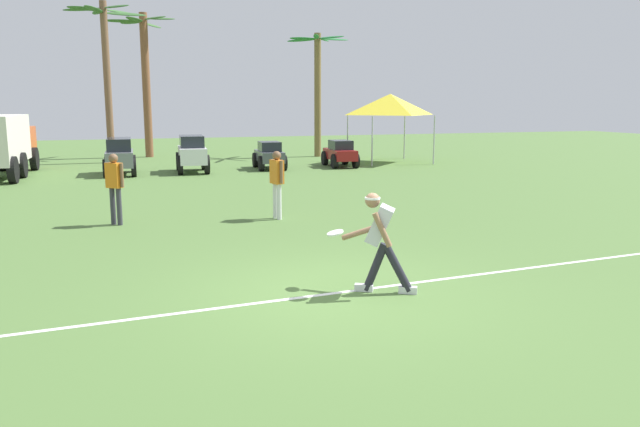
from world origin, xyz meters
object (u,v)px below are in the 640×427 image
(parked_car_slot_a, at_px, (120,155))
(palm_tree_far_left, at_px, (106,64))
(event_tent, at_px, (390,104))
(frisbee_thrower, at_px, (380,237))
(box_truck, at_px, (6,142))
(teammate_midfield, at_px, (115,182))
(parked_car_slot_d, at_px, (340,153))
(frisbee_in_flight, at_px, (335,233))
(teammate_near_sideline, at_px, (277,178))
(palm_tree_left_of_centre, at_px, (146,75))
(palm_tree_right_of_centre, at_px, (318,83))
(parked_car_slot_b, at_px, (192,153))
(parked_car_slot_c, at_px, (269,155))

(parked_car_slot_a, relative_size, palm_tree_far_left, 0.35)
(parked_car_slot_a, relative_size, event_tent, 0.80)
(frisbee_thrower, height_order, box_truck, box_truck)
(teammate_midfield, xyz_separation_m, parked_car_slot_d, (8.98, 10.26, -0.38))
(frisbee_in_flight, distance_m, teammate_near_sideline, 5.44)
(palm_tree_left_of_centre, height_order, palm_tree_right_of_centre, palm_tree_left_of_centre)
(frisbee_thrower, xyz_separation_m, palm_tree_far_left, (-3.56, 21.42, 3.48))
(parked_car_slot_a, xyz_separation_m, event_tent, (11.51, 1.27, 1.83))
(parked_car_slot_b, height_order, box_truck, box_truck)
(parked_car_slot_b, distance_m, parked_car_slot_c, 3.10)
(frisbee_in_flight, height_order, teammate_midfield, teammate_midfield)
(teammate_near_sideline, distance_m, event_tent, 14.48)
(parked_car_slot_b, relative_size, palm_tree_right_of_centre, 0.41)
(frisbee_thrower, bearing_deg, parked_car_slot_c, 81.54)
(palm_tree_far_left, relative_size, palm_tree_left_of_centre, 1.01)
(frisbee_in_flight, relative_size, parked_car_slot_d, 0.11)
(box_truck, relative_size, palm_tree_far_left, 0.86)
(frisbee_thrower, relative_size, palm_tree_right_of_centre, 0.24)
(box_truck, xyz_separation_m, palm_tree_far_left, (3.57, 4.34, 3.05))
(box_truck, bearing_deg, parked_car_slot_b, -5.86)
(box_truck, bearing_deg, frisbee_in_flight, -68.18)
(frisbee_in_flight, bearing_deg, event_tent, 63.12)
(parked_car_slot_d, relative_size, palm_tree_right_of_centre, 0.38)
(parked_car_slot_a, xyz_separation_m, parked_car_slot_d, (8.76, 0.14, -0.16))
(frisbee_thrower, bearing_deg, frisbee_in_flight, 134.41)
(palm_tree_far_left, bearing_deg, frisbee_in_flight, -81.65)
(frisbee_in_flight, relative_size, palm_tree_right_of_centre, 0.04)
(parked_car_slot_b, distance_m, box_truck, 6.56)
(palm_tree_right_of_centre, bearing_deg, frisbee_thrower, -105.89)
(teammate_near_sideline, xyz_separation_m, parked_car_slot_c, (2.44, 10.73, -0.38))
(teammate_near_sideline, height_order, palm_tree_right_of_centre, palm_tree_right_of_centre)
(box_truck, bearing_deg, event_tent, 2.42)
(frisbee_in_flight, xyz_separation_m, parked_car_slot_d, (5.98, 16.10, -0.22))
(teammate_midfield, relative_size, parked_car_slot_c, 0.69)
(parked_car_slot_b, distance_m, palm_tree_left_of_centre, 8.27)
(palm_tree_left_of_centre, bearing_deg, event_tent, -31.80)
(parked_car_slot_d, bearing_deg, frisbee_in_flight, -110.37)
(frisbee_in_flight, height_order, parked_car_slot_b, parked_car_slot_b)
(parked_car_slot_b, distance_m, event_tent, 9.14)
(frisbee_in_flight, distance_m, palm_tree_far_left, 21.43)
(parked_car_slot_a, distance_m, box_truck, 3.94)
(teammate_near_sideline, relative_size, palm_tree_left_of_centre, 0.23)
(teammate_midfield, xyz_separation_m, parked_car_slot_c, (5.96, 10.30, -0.38))
(parked_car_slot_c, bearing_deg, parked_car_slot_a, -178.26)
(parked_car_slot_b, relative_size, palm_tree_far_left, 0.35)
(parked_car_slot_c, relative_size, palm_tree_far_left, 0.33)
(frisbee_in_flight, relative_size, parked_car_slot_b, 0.11)
(palm_tree_far_left, bearing_deg, teammate_near_sideline, -76.94)
(parked_car_slot_c, bearing_deg, event_tent, 10.72)
(frisbee_thrower, bearing_deg, palm_tree_left_of_centre, 94.30)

